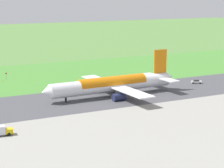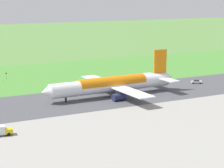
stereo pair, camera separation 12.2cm
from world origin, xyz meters
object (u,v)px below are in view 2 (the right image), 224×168
at_px(service_car_followme, 196,82).
at_px(traffic_cone_orange, 2,81).
at_px(no_stopping_sign, 6,75).
at_px(service_truck_baggage, 0,131).
at_px(airliner_main, 113,84).

xyz_separation_m(service_car_followme, traffic_cone_orange, (70.72, -41.05, -0.57)).
bearing_deg(no_stopping_sign, service_truck_baggage, 74.52).
distance_m(airliner_main, no_stopping_sign, 56.28).
height_order(airliner_main, traffic_cone_orange, airliner_main).
bearing_deg(airliner_main, service_truck_baggage, 29.47).
bearing_deg(service_truck_baggage, traffic_cone_orange, -104.17).
bearing_deg(traffic_cone_orange, no_stopping_sign, -123.23).
bearing_deg(service_truck_baggage, airliner_main, -150.53).
xyz_separation_m(airliner_main, no_stopping_sign, (26.38, -49.64, -2.61)).
relative_size(service_truck_baggage, service_car_followme, 1.33).
bearing_deg(no_stopping_sign, traffic_cone_orange, 56.77).
bearing_deg(airliner_main, no_stopping_sign, -62.01).
bearing_deg(service_car_followme, service_truck_baggage, 19.13).
bearing_deg(traffic_cone_orange, service_car_followme, 149.87).
bearing_deg(airliner_main, service_car_followme, -174.56).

